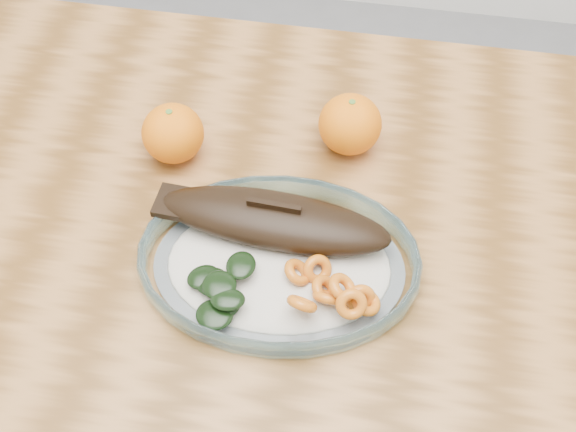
{
  "coord_description": "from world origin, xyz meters",
  "views": [
    {
      "loc": [
        0.16,
        -0.45,
        1.42
      ],
      "look_at": [
        0.07,
        0.04,
        0.77
      ],
      "focal_mm": 45.0,
      "sensor_mm": 36.0,
      "label": 1
    }
  ],
  "objects_px": {
    "dining_table": "(224,290)",
    "orange_right": "(350,124)",
    "orange_left": "(173,133)",
    "plated_meal": "(278,258)"
  },
  "relations": [
    {
      "from": "plated_meal",
      "to": "orange_left",
      "type": "distance_m",
      "value": 0.21
    },
    {
      "from": "orange_left",
      "to": "dining_table",
      "type": "bearing_deg",
      "value": -56.89
    },
    {
      "from": "orange_left",
      "to": "orange_right",
      "type": "height_order",
      "value": "orange_right"
    },
    {
      "from": "orange_right",
      "to": "orange_left",
      "type": "bearing_deg",
      "value": -166.65
    },
    {
      "from": "plated_meal",
      "to": "orange_right",
      "type": "xyz_separation_m",
      "value": [
        0.05,
        0.19,
        0.02
      ]
    },
    {
      "from": "dining_table",
      "to": "orange_right",
      "type": "bearing_deg",
      "value": 53.93
    },
    {
      "from": "dining_table",
      "to": "orange_right",
      "type": "height_order",
      "value": "orange_right"
    },
    {
      "from": "orange_right",
      "to": "dining_table",
      "type": "bearing_deg",
      "value": -126.07
    },
    {
      "from": "dining_table",
      "to": "orange_left",
      "type": "bearing_deg",
      "value": 123.11
    },
    {
      "from": "orange_left",
      "to": "orange_right",
      "type": "xyz_separation_m",
      "value": [
        0.21,
        0.05,
        0.0
      ]
    }
  ]
}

